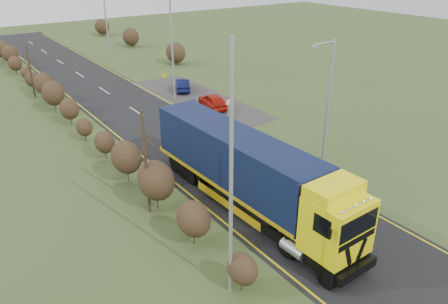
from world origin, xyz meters
TOP-DOWN VIEW (x-y plane):
  - ground at (0.00, 0.00)m, footprint 160.00×160.00m
  - road at (0.00, 10.00)m, footprint 8.00×120.00m
  - layby at (6.50, 20.00)m, footprint 6.00×18.00m
  - lane_markings at (0.00, 9.69)m, footprint 7.52×116.00m
  - hedgerow at (-6.00, 7.89)m, footprint 2.24×102.04m
  - lorry at (-1.76, 1.10)m, footprint 3.04×15.70m
  - car_red_hatchback at (6.31, 16.84)m, footprint 2.30×4.25m
  - car_blue_sedan at (6.81, 23.36)m, footprint 2.94×4.07m
  - streetlight_near at (4.49, 1.48)m, footprint 1.88×0.18m
  - streetlight_mid at (4.46, 21.08)m, footprint 2.11×0.20m
  - streetlight_far at (5.66, 40.92)m, footprint 2.16×0.20m
  - left_pole at (-6.45, -3.75)m, footprint 0.16×0.16m
  - speed_sign at (4.67, 12.04)m, footprint 0.70×0.10m
  - warning_board at (5.79, 25.31)m, footprint 0.63×0.11m

SIDE VIEW (x-z plane):
  - ground at x=0.00m, z-range 0.00..0.00m
  - road at x=0.00m, z-range 0.00..0.02m
  - layby at x=6.50m, z-range 0.00..0.02m
  - lane_markings at x=0.00m, z-range 0.03..0.03m
  - car_blue_sedan at x=6.81m, z-range 0.00..1.28m
  - car_red_hatchback at x=6.31m, z-range 0.00..1.37m
  - warning_board at x=5.79m, z-range 0.15..1.81m
  - hedgerow at x=-6.00m, z-range -1.41..4.64m
  - speed_sign at x=4.67m, z-range 0.53..3.08m
  - lorry at x=-1.76m, z-range 0.29..4.65m
  - streetlight_near at x=4.49m, z-range 0.44..9.28m
  - left_pole at x=-6.45m, z-range 0.00..10.87m
  - streetlight_mid at x=4.46m, z-range 0.54..10.52m
  - streetlight_far at x=5.66m, z-range 0.56..10.74m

